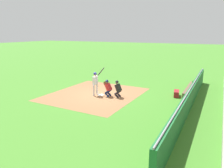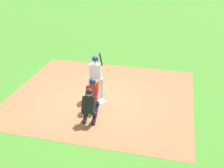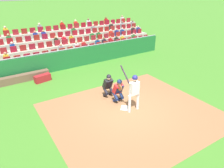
% 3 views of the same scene
% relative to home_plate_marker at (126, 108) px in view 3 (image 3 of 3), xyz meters
% --- Properties ---
extents(ground_plane, '(160.00, 160.00, 0.00)m').
position_rel_home_plate_marker_xyz_m(ground_plane, '(0.00, 0.00, -0.02)').
color(ground_plane, '#3F7D27').
extents(infield_dirt_patch, '(7.45, 6.57, 0.01)m').
position_rel_home_plate_marker_xyz_m(infield_dirt_patch, '(0.00, 0.50, -0.01)').
color(infield_dirt_patch, '#91623E').
rests_on(infield_dirt_patch, ground_plane).
extents(home_plate_marker, '(0.62, 0.62, 0.02)m').
position_rel_home_plate_marker_xyz_m(home_plate_marker, '(0.00, 0.00, 0.00)').
color(home_plate_marker, white).
rests_on(home_plate_marker, infield_dirt_patch).
extents(batter_at_plate, '(0.68, 0.74, 2.13)m').
position_rel_home_plate_marker_xyz_m(batter_at_plate, '(-0.18, 0.33, 1.09)').
color(batter_at_plate, silver).
rests_on(batter_at_plate, ground_plane).
extents(catcher_crouching, '(0.47, 0.71, 1.28)m').
position_rel_home_plate_marker_xyz_m(catcher_crouching, '(-0.03, -0.65, 0.70)').
color(catcher_crouching, '#18264F').
rests_on(catcher_crouching, ground_plane).
extents(home_plate_umpire, '(0.47, 0.46, 1.29)m').
position_rel_home_plate_marker_xyz_m(home_plate_umpire, '(0.06, -1.42, 0.69)').
color(home_plate_umpire, black).
rests_on(home_plate_umpire, ground_plane).
extents(dugout_wall, '(15.94, 0.24, 1.37)m').
position_rel_home_plate_marker_xyz_m(dugout_wall, '(0.00, -6.44, 0.64)').
color(dugout_wall, '#1C642F').
rests_on(dugout_wall, ground_plane).
extents(dugout_bench, '(4.29, 0.40, 0.44)m').
position_rel_home_plate_marker_xyz_m(dugout_bench, '(3.88, -5.89, 0.20)').
color(dugout_bench, brown).
rests_on(dugout_bench, ground_plane).
extents(equipment_duffel_bag, '(1.00, 0.51, 0.43)m').
position_rel_home_plate_marker_xyz_m(equipment_duffel_bag, '(2.32, -5.20, 0.20)').
color(equipment_duffel_bag, maroon).
rests_on(equipment_duffel_bag, ground_plane).
extents(bleacher_stand, '(19.22, 3.74, 2.40)m').
position_rel_home_plate_marker_xyz_m(bleacher_stand, '(-0.01, -10.65, 0.65)').
color(bleacher_stand, '#9FA28E').
rests_on(bleacher_stand, ground_plane).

